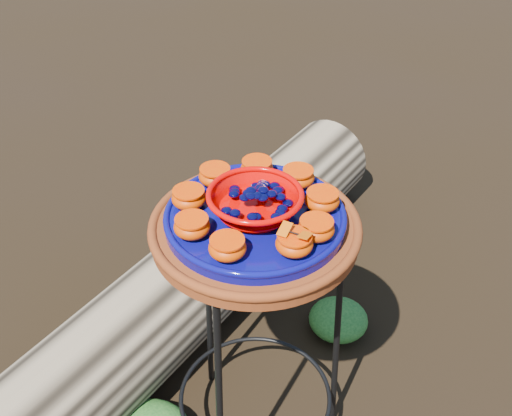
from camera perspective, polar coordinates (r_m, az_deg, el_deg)
plant_stand at (r=1.63m, az=-0.07°, el=-12.11°), size 0.44×0.44×0.70m
terracotta_saucer at (r=1.37m, az=-0.08°, el=-1.98°), size 0.44×0.44×0.04m
cobalt_plate at (r=1.35m, az=-0.09°, el=-0.97°), size 0.38×0.38×0.03m
red_bowl at (r=1.33m, az=-0.09°, el=0.36°), size 0.19×0.19×0.05m
glass_gems at (r=1.30m, az=-0.09°, el=1.75°), size 0.15×0.15×0.03m
orange_half_0 at (r=1.24m, az=3.42°, el=-3.20°), size 0.07×0.07×0.04m
orange_half_1 at (r=1.28m, az=5.37°, el=-1.86°), size 0.07×0.07×0.04m
orange_half_2 at (r=1.35m, az=5.90°, el=0.68°), size 0.07×0.07×0.04m
orange_half_3 at (r=1.42m, az=3.75°, el=2.73°), size 0.07×0.07×0.04m
orange_half_4 at (r=1.45m, az=0.08°, el=3.54°), size 0.07×0.07×0.04m
orange_half_5 at (r=1.43m, az=-3.65°, el=2.85°), size 0.07×0.07×0.04m
orange_half_6 at (r=1.36m, az=-5.98°, el=0.88°), size 0.07×0.07×0.04m
orange_half_7 at (r=1.28m, az=-5.71°, el=-1.66°), size 0.07×0.07×0.04m
orange_half_8 at (r=1.23m, az=-2.56°, el=-3.56°), size 0.07×0.07×0.04m
butterfly at (r=1.22m, az=3.47°, el=-2.23°), size 0.09×0.08×0.01m
driftwood_log at (r=2.11m, az=-4.43°, el=-5.44°), size 1.74×0.96×0.32m
foliage_right at (r=2.12m, az=7.34°, el=-9.72°), size 0.19×0.19×0.10m
foliage_back at (r=2.07m, az=-9.91°, el=-10.69°), size 0.28×0.28×0.14m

